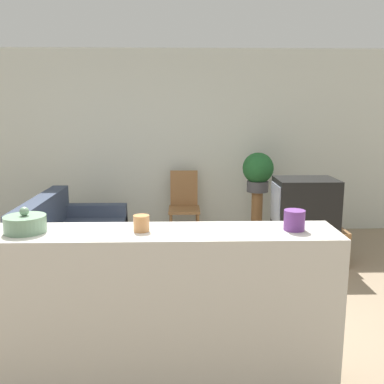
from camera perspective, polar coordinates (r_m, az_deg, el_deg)
The scene contains 12 objects.
ground_plane at distance 3.52m, azimuth -7.02°, elevation -20.55°, with size 14.00×14.00×0.00m, color gray.
wall_back at distance 6.44m, azimuth -4.44°, elevation 6.61°, with size 9.00×0.06×2.70m.
couch at distance 5.21m, azimuth -15.64°, elevation -6.75°, with size 0.98×1.69×0.84m.
tv_stand at distance 5.42m, azimuth 14.58°, elevation -6.80°, with size 0.94×0.58×0.43m.
television at distance 5.28m, azimuth 14.78°, elevation -1.48°, with size 0.72×0.55×0.60m.
wooden_chair at distance 6.16m, azimuth -1.06°, elevation -1.37°, with size 0.44×0.44×0.96m.
plant_stand at distance 6.09m, azimuth 8.61°, elevation -3.22°, with size 0.16×0.16×0.71m.
potted_plant at distance 5.97m, azimuth 8.79°, elevation 2.83°, with size 0.43×0.43×0.54m.
foreground_counter at distance 2.86m, azimuth -8.15°, elevation -15.84°, with size 2.59×0.44×1.10m.
decorative_bowl at distance 2.79m, azimuth -21.36°, elevation -3.95°, with size 0.25×0.25×0.16m.
candle_jar at distance 2.64m, azimuth -6.77°, elevation -4.17°, with size 0.10×0.10×0.10m.
coffee_tin at distance 2.71m, azimuth 13.49°, elevation -3.67°, with size 0.13×0.13×0.13m.
Camera 1 is at (0.32, -2.98, 1.83)m, focal length 40.00 mm.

